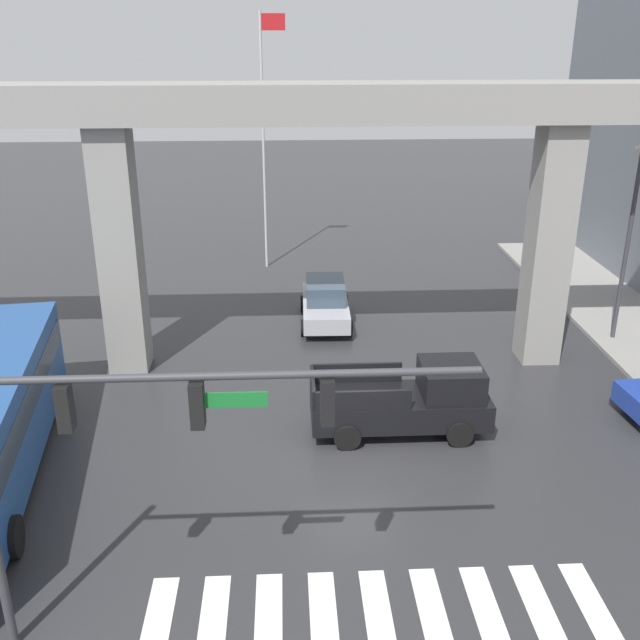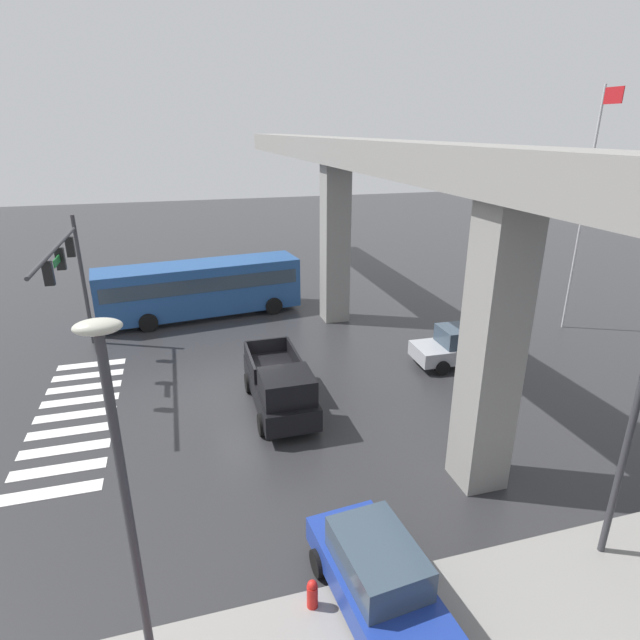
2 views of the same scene
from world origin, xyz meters
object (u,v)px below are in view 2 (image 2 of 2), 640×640
object	(u,v)px
sedan_silver	(462,345)
fire_hydrant	(312,596)
pickup_truck	(281,388)
city_bus	(200,286)
street_lamp_near_corner	(122,474)
traffic_signal_mast	(68,265)
flagpole	(587,198)
sedan_blue	(378,577)

from	to	relation	value
sedan_silver	fire_hydrant	size ratio (longest dim) A/B	5.10
pickup_truck	city_bus	size ratio (longest dim) A/B	0.46
sedan_silver	street_lamp_near_corner	xyz separation A→B (m)	(10.70, -12.87, 3.70)
pickup_truck	fire_hydrant	world-z (taller)	pickup_truck
street_lamp_near_corner	pickup_truck	bearing A→B (deg)	153.78
pickup_truck	traffic_signal_mast	world-z (taller)	traffic_signal_mast
city_bus	sedan_silver	bearing A→B (deg)	48.94
sedan_silver	traffic_signal_mast	distance (m)	17.05
pickup_truck	flagpole	distance (m)	17.53
pickup_truck	city_bus	xyz separation A→B (m)	(-11.29, -2.15, 0.73)
city_bus	sedan_silver	xyz separation A→B (m)	(9.33, 10.71, -0.87)
sedan_silver	flagpole	xyz separation A→B (m)	(-2.38, 7.44, 5.81)
traffic_signal_mast	street_lamp_near_corner	bearing A→B (deg)	12.19
city_bus	flagpole	distance (m)	20.06
city_bus	flagpole	size ratio (longest dim) A/B	0.94
pickup_truck	street_lamp_near_corner	size ratio (longest dim) A/B	0.70
fire_hydrant	pickup_truck	bearing A→B (deg)	173.00
pickup_truck	sedan_blue	distance (m)	8.63
street_lamp_near_corner	fire_hydrant	distance (m)	5.29
pickup_truck	city_bus	world-z (taller)	city_bus
sedan_silver	street_lamp_near_corner	distance (m)	17.14
sedan_silver	sedan_blue	xyz separation A→B (m)	(10.58, -8.21, 0.00)
traffic_signal_mast	fire_hydrant	size ratio (longest dim) A/B	10.22
sedan_silver	fire_hydrant	xyz separation A→B (m)	(10.30, -9.59, -0.42)
fire_hydrant	traffic_signal_mast	bearing A→B (deg)	-155.87
sedan_blue	fire_hydrant	xyz separation A→B (m)	(-0.28, -1.38, -0.42)
sedan_blue	flagpole	world-z (taller)	flagpole
pickup_truck	flagpole	bearing A→B (deg)	105.14
pickup_truck	traffic_signal_mast	size ratio (longest dim) A/B	0.59
pickup_truck	street_lamp_near_corner	xyz separation A→B (m)	(8.74, -4.31, 3.57)
fire_hydrant	flagpole	xyz separation A→B (m)	(-12.67, 17.03, 6.23)
sedan_blue	street_lamp_near_corner	bearing A→B (deg)	-88.57
city_bus	sedan_blue	distance (m)	20.09
street_lamp_near_corner	flagpole	xyz separation A→B (m)	(-13.07, 20.31, 2.11)
sedan_blue	fire_hydrant	size ratio (longest dim) A/B	5.23
sedan_blue	traffic_signal_mast	bearing A→B (deg)	-151.97
sedan_blue	traffic_signal_mast	world-z (taller)	traffic_signal_mast
city_bus	fire_hydrant	size ratio (longest dim) A/B	12.98
traffic_signal_mast	pickup_truck	bearing A→B (deg)	50.61
sedan_silver	sedan_blue	distance (m)	13.39
street_lamp_near_corner	traffic_signal_mast	bearing A→B (deg)	-167.81
pickup_truck	sedan_blue	world-z (taller)	pickup_truck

